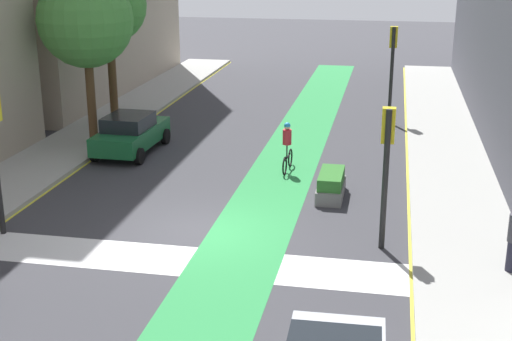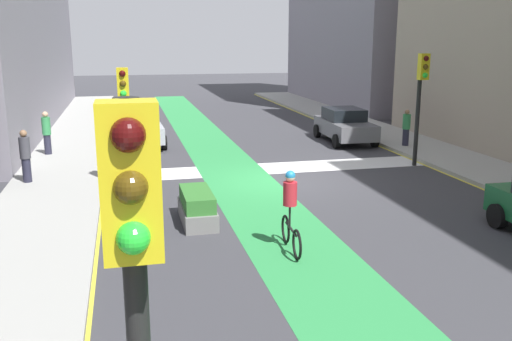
% 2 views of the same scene
% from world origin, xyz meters
% --- Properties ---
extents(ground_plane, '(120.00, 120.00, 0.00)m').
position_xyz_m(ground_plane, '(0.00, 0.00, 0.00)').
color(ground_plane, '#38383D').
extents(bike_lane_paint, '(2.40, 60.00, 0.01)m').
position_xyz_m(bike_lane_paint, '(1.44, 0.00, 0.00)').
color(bike_lane_paint, '#2D8C47').
rests_on(bike_lane_paint, ground_plane).
extents(crosswalk_band, '(12.00, 1.80, 0.01)m').
position_xyz_m(crosswalk_band, '(0.00, -2.00, 0.00)').
color(crosswalk_band, silver).
rests_on(crosswalk_band, ground_plane).
extents(sidewalk_left, '(3.00, 60.00, 0.15)m').
position_xyz_m(sidewalk_left, '(-7.50, 0.00, 0.07)').
color(sidewalk_left, '#9E9E99').
rests_on(sidewalk_left, ground_plane).
extents(curb_stripe_left, '(0.16, 60.00, 0.01)m').
position_xyz_m(curb_stripe_left, '(-6.00, 0.00, 0.01)').
color(curb_stripe_left, yellow).
rests_on(curb_stripe_left, ground_plane).
extents(sidewalk_right, '(3.00, 60.00, 0.15)m').
position_xyz_m(sidewalk_right, '(7.50, 0.00, 0.07)').
color(sidewalk_right, '#9E9E99').
rests_on(sidewalk_right, ground_plane).
extents(curb_stripe_right, '(0.16, 60.00, 0.01)m').
position_xyz_m(curb_stripe_right, '(6.00, 0.00, 0.01)').
color(curb_stripe_right, yellow).
rests_on(curb_stripe_right, ground_plane).
extents(traffic_signal_near_right, '(0.35, 0.52, 3.89)m').
position_xyz_m(traffic_signal_near_right, '(5.18, -0.03, 2.74)').
color(traffic_signal_near_right, black).
rests_on(traffic_signal_near_right, ground_plane).
extents(traffic_signal_near_left, '(0.35, 0.52, 4.23)m').
position_xyz_m(traffic_signal_near_left, '(-5.55, -1.07, 2.96)').
color(traffic_signal_near_left, black).
rests_on(traffic_signal_near_left, ground_plane).
extents(traffic_signal_far_right, '(0.35, 0.52, 4.40)m').
position_xyz_m(traffic_signal_far_right, '(5.17, 14.44, 3.08)').
color(traffic_signal_far_right, black).
rests_on(traffic_signal_far_right, ground_plane).
extents(car_grey_left_near, '(2.18, 4.28, 1.57)m').
position_xyz_m(car_grey_left_near, '(-4.86, -6.58, 0.80)').
color(car_grey_left_near, slate).
rests_on(car_grey_left_near, ground_plane).
extents(car_silver_right_near, '(2.12, 4.25, 1.57)m').
position_xyz_m(car_silver_right_near, '(4.51, -8.01, 0.80)').
color(car_silver_right_near, '#B2B7BF').
rests_on(car_silver_right_near, ground_plane).
extents(cyclist_in_lane, '(0.32, 1.73, 1.86)m').
position_xyz_m(cyclist_in_lane, '(1.62, 6.13, 0.97)').
color(cyclist_in_lane, black).
rests_on(cyclist_in_lane, ground_plane).
extents(pedestrian_sidewalk_right_a, '(0.34, 0.34, 1.75)m').
position_xyz_m(pedestrian_sidewalk_right_a, '(8.30, -5.97, 1.04)').
color(pedestrian_sidewalk_right_a, '#262638').
rests_on(pedestrian_sidewalk_right_a, sidewalk_right).
extents(pedestrian_sidewalk_left_a, '(0.34, 0.34, 1.59)m').
position_xyz_m(pedestrian_sidewalk_left_a, '(-6.84, -4.36, 0.96)').
color(pedestrian_sidewalk_left_a, '#262638').
rests_on(pedestrian_sidewalk_left_a, sidewalk_left).
extents(pedestrian_sidewalk_right_b, '(0.34, 0.34, 1.73)m').
position_xyz_m(pedestrian_sidewalk_right_b, '(8.40, -1.29, 1.03)').
color(pedestrian_sidewalk_right_b, '#262638').
rests_on(pedestrian_sidewalk_right_b, sidewalk_right).
extents(median_planter, '(0.84, 2.05, 0.85)m').
position_xyz_m(median_planter, '(3.44, 3.67, 0.40)').
color(median_planter, slate).
rests_on(median_planter, ground_plane).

